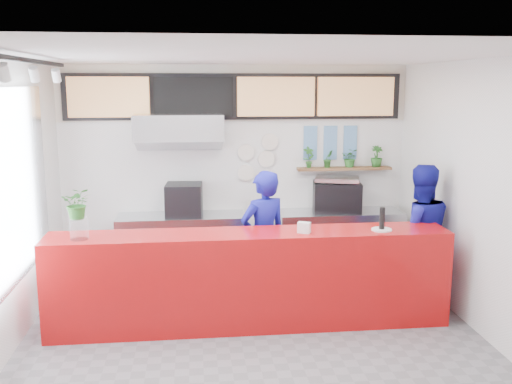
% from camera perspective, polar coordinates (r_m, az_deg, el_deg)
% --- Properties ---
extents(floor, '(5.00, 5.00, 0.00)m').
position_cam_1_polar(floor, '(6.37, -0.20, -14.59)').
color(floor, slate).
rests_on(floor, ground).
extents(ceiling, '(5.00, 5.00, 0.00)m').
position_cam_1_polar(ceiling, '(5.76, -0.23, 13.46)').
color(ceiling, silver).
extents(wall_back, '(5.00, 0.00, 5.00)m').
position_cam_1_polar(wall_back, '(8.34, -2.05, 2.28)').
color(wall_back, white).
rests_on(wall_back, ground).
extents(wall_left, '(0.00, 5.00, 5.00)m').
position_cam_1_polar(wall_left, '(6.15, -24.06, -1.71)').
color(wall_left, white).
rests_on(wall_left, ground).
extents(wall_right, '(0.00, 5.00, 5.00)m').
position_cam_1_polar(wall_right, '(6.63, 21.80, -0.70)').
color(wall_right, white).
rests_on(wall_right, ground).
extents(service_counter, '(4.50, 0.60, 1.10)m').
position_cam_1_polar(service_counter, '(6.53, -0.59, -8.73)').
color(service_counter, '#AB0C0D').
rests_on(service_counter, ground).
extents(cream_band, '(5.00, 0.02, 0.80)m').
position_cam_1_polar(cream_band, '(8.24, -2.10, 9.86)').
color(cream_band, beige).
rests_on(cream_band, wall_back).
extents(prep_bench, '(1.80, 0.60, 0.90)m').
position_cam_1_polar(prep_bench, '(8.25, -7.42, -5.37)').
color(prep_bench, '#B2B5BA').
rests_on(prep_bench, ground).
extents(panini_oven, '(0.53, 0.53, 0.45)m').
position_cam_1_polar(panini_oven, '(8.09, -7.21, -0.76)').
color(panini_oven, black).
rests_on(panini_oven, prep_bench).
extents(extraction_hood, '(1.20, 0.70, 0.35)m').
position_cam_1_polar(extraction_hood, '(7.90, -7.72, 6.47)').
color(extraction_hood, '#B2B5BA').
rests_on(extraction_hood, ceiling).
extents(hood_lip, '(1.20, 0.69, 0.31)m').
position_cam_1_polar(hood_lip, '(7.92, -7.69, 5.02)').
color(hood_lip, '#B2B5BA').
rests_on(hood_lip, ceiling).
extents(right_bench, '(1.80, 0.60, 0.90)m').
position_cam_1_polar(right_bench, '(8.51, 8.31, -4.88)').
color(right_bench, '#B2B5BA').
rests_on(right_bench, ground).
extents(espresso_machine, '(0.73, 0.57, 0.43)m').
position_cam_1_polar(espresso_machine, '(8.35, 8.09, -0.49)').
color(espresso_machine, black).
rests_on(espresso_machine, right_bench).
extents(espresso_tray, '(0.72, 0.59, 0.06)m').
position_cam_1_polar(espresso_tray, '(8.30, 8.14, 1.29)').
color(espresso_tray, '#AFB1B6').
rests_on(espresso_tray, espresso_machine).
extents(herb_shelf, '(1.40, 0.18, 0.04)m').
position_cam_1_polar(herb_shelf, '(8.51, 8.81, 2.34)').
color(herb_shelf, brown).
rests_on(herb_shelf, wall_back).
extents(menu_board_far_left, '(1.10, 0.10, 0.55)m').
position_cam_1_polar(menu_board_far_left, '(8.19, -14.51, 9.18)').
color(menu_board_far_left, tan).
rests_on(menu_board_far_left, wall_back).
extents(menu_board_mid_left, '(1.10, 0.10, 0.55)m').
position_cam_1_polar(menu_board_mid_left, '(8.11, -6.26, 9.44)').
color(menu_board_mid_left, black).
rests_on(menu_board_mid_left, wall_back).
extents(menu_board_mid_right, '(1.10, 0.10, 0.55)m').
position_cam_1_polar(menu_board_mid_right, '(8.19, 2.00, 9.51)').
color(menu_board_mid_right, tan).
rests_on(menu_board_mid_right, wall_back).
extents(menu_board_far_right, '(1.10, 0.10, 0.55)m').
position_cam_1_polar(menu_board_far_right, '(8.44, 9.92, 9.39)').
color(menu_board_far_right, tan).
rests_on(menu_board_far_right, wall_back).
extents(soffit, '(4.80, 0.04, 0.65)m').
position_cam_1_polar(soffit, '(8.21, -2.08, 9.51)').
color(soffit, black).
rests_on(soffit, wall_back).
extents(window_pane, '(0.04, 2.20, 1.90)m').
position_cam_1_polar(window_pane, '(6.39, -23.14, 0.62)').
color(window_pane, silver).
rests_on(window_pane, wall_left).
extents(window_frame, '(0.03, 2.30, 2.00)m').
position_cam_1_polar(window_frame, '(6.38, -22.97, 0.62)').
color(window_frame, '#B2B5BA').
rests_on(window_frame, wall_left).
extents(track_rail, '(0.05, 2.40, 0.04)m').
position_cam_1_polar(track_rail, '(5.92, -21.38, 12.09)').
color(track_rail, black).
rests_on(track_rail, ceiling).
extents(dec_plate_a, '(0.24, 0.03, 0.24)m').
position_cam_1_polar(dec_plate_a, '(8.29, -1.01, 3.98)').
color(dec_plate_a, silver).
rests_on(dec_plate_a, wall_back).
extents(dec_plate_b, '(0.24, 0.03, 0.24)m').
position_cam_1_polar(dec_plate_b, '(8.33, 1.05, 3.33)').
color(dec_plate_b, silver).
rests_on(dec_plate_b, wall_back).
extents(dec_plate_c, '(0.24, 0.03, 0.24)m').
position_cam_1_polar(dec_plate_c, '(8.33, -1.00, 1.93)').
color(dec_plate_c, silver).
rests_on(dec_plate_c, wall_back).
extents(dec_plate_d, '(0.24, 0.03, 0.24)m').
position_cam_1_polar(dec_plate_d, '(8.31, 1.40, 5.04)').
color(dec_plate_d, silver).
rests_on(dec_plate_d, wall_back).
extents(photo_frame_a, '(0.20, 0.02, 0.25)m').
position_cam_1_polar(photo_frame_a, '(8.41, 5.46, 5.75)').
color(photo_frame_a, '#598CBF').
rests_on(photo_frame_a, wall_back).
extents(photo_frame_b, '(0.20, 0.02, 0.25)m').
position_cam_1_polar(photo_frame_b, '(8.48, 7.46, 5.75)').
color(photo_frame_b, '#598CBF').
rests_on(photo_frame_b, wall_back).
extents(photo_frame_c, '(0.20, 0.02, 0.25)m').
position_cam_1_polar(photo_frame_c, '(8.56, 9.42, 5.74)').
color(photo_frame_c, '#598CBF').
rests_on(photo_frame_c, wall_back).
extents(photo_frame_d, '(0.20, 0.02, 0.25)m').
position_cam_1_polar(photo_frame_d, '(8.44, 5.43, 4.06)').
color(photo_frame_d, '#598CBF').
rests_on(photo_frame_d, wall_back).
extents(photo_frame_e, '(0.20, 0.02, 0.25)m').
position_cam_1_polar(photo_frame_e, '(8.51, 7.42, 4.07)').
color(photo_frame_e, '#598CBF').
rests_on(photo_frame_e, wall_back).
extents(photo_frame_f, '(0.20, 0.02, 0.25)m').
position_cam_1_polar(photo_frame_f, '(8.58, 9.37, 4.07)').
color(photo_frame_f, '#598CBF').
rests_on(photo_frame_f, wall_back).
extents(staff_center, '(0.74, 0.63, 1.71)m').
position_cam_1_polar(staff_center, '(6.99, 0.76, -4.78)').
color(staff_center, navy).
rests_on(staff_center, ground).
extents(staff_right, '(0.88, 0.70, 1.77)m').
position_cam_1_polar(staff_right, '(7.38, 15.95, -4.13)').
color(staff_right, navy).
rests_on(staff_right, ground).
extents(herb_a, '(0.19, 0.15, 0.31)m').
position_cam_1_polar(herb_a, '(8.36, 5.29, 3.49)').
color(herb_a, '#286423').
rests_on(herb_a, herb_shelf).
extents(herb_b, '(0.17, 0.16, 0.26)m').
position_cam_1_polar(herb_b, '(8.43, 7.23, 3.32)').
color(herb_b, '#286423').
rests_on(herb_b, herb_shelf).
extents(herb_c, '(0.31, 0.29, 0.27)m').
position_cam_1_polar(herb_c, '(8.51, 9.42, 3.39)').
color(herb_c, '#286423').
rests_on(herb_c, herb_shelf).
extents(herb_d, '(0.18, 0.16, 0.31)m').
position_cam_1_polar(herb_d, '(8.63, 11.97, 3.52)').
color(herb_d, '#286423').
rests_on(herb_d, herb_shelf).
extents(glass_vase, '(0.23, 0.23, 0.24)m').
position_cam_1_polar(glass_vase, '(6.35, -17.27, -3.48)').
color(glass_vase, silver).
rests_on(glass_vase, service_counter).
extents(basil_vase, '(0.32, 0.28, 0.34)m').
position_cam_1_polar(basil_vase, '(6.29, -17.41, -1.09)').
color(basil_vase, '#286423').
rests_on(basil_vase, glass_vase).
extents(napkin_holder, '(0.16, 0.14, 0.12)m').
position_cam_1_polar(napkin_holder, '(6.36, 4.83, -3.57)').
color(napkin_holder, white).
rests_on(napkin_holder, service_counter).
extents(white_plate, '(0.27, 0.27, 0.02)m').
position_cam_1_polar(white_plate, '(6.61, 12.45, -3.69)').
color(white_plate, white).
rests_on(white_plate, service_counter).
extents(pepper_mill, '(0.08, 0.08, 0.25)m').
position_cam_1_polar(pepper_mill, '(6.58, 12.50, -2.59)').
color(pepper_mill, black).
rests_on(pepper_mill, white_plate).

